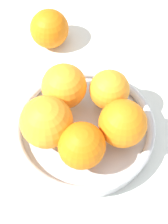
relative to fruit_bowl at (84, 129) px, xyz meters
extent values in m
plane|color=silver|center=(0.00, 0.00, -0.02)|extent=(4.00, 4.00, 0.00)
cylinder|color=silver|center=(0.00, 0.00, -0.01)|extent=(0.23, 0.23, 0.02)
torus|color=silver|center=(0.00, 0.00, 0.01)|extent=(0.23, 0.23, 0.01)
sphere|color=orange|center=(-0.06, 0.00, 0.05)|extent=(0.07, 0.07, 0.07)
sphere|color=orange|center=(-0.01, -0.06, 0.05)|extent=(0.07, 0.07, 0.07)
sphere|color=orange|center=(0.05, -0.03, 0.06)|extent=(0.08, 0.08, 0.08)
sphere|color=orange|center=(0.04, 0.04, 0.05)|extent=(0.07, 0.07, 0.07)
sphere|color=orange|center=(-0.02, 0.06, 0.05)|extent=(0.07, 0.07, 0.07)
sphere|color=orange|center=(-0.11, -0.19, 0.02)|extent=(0.07, 0.07, 0.07)
camera|label=1|loc=(0.22, 0.21, 0.54)|focal=60.00mm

